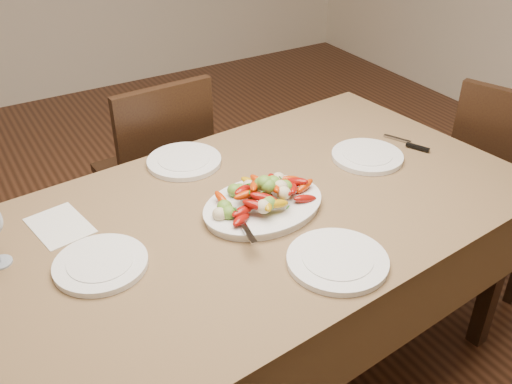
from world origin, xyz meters
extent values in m
plane|color=#3F2113|center=(0.00, 0.00, 0.00)|extent=(6.00, 6.00, 0.00)
cube|color=brown|center=(-0.20, -0.14, 0.38)|extent=(1.93, 1.21, 0.76)
ellipsoid|color=white|center=(-0.18, -0.16, 0.77)|extent=(0.42, 0.33, 0.02)
cylinder|color=white|center=(-0.71, -0.17, 0.77)|extent=(0.26, 0.26, 0.02)
cylinder|color=white|center=(0.32, -0.07, 0.77)|extent=(0.26, 0.26, 0.02)
cylinder|color=white|center=(-0.27, 0.24, 0.77)|extent=(0.27, 0.27, 0.02)
cylinder|color=white|center=(-0.14, -0.49, 0.77)|extent=(0.28, 0.28, 0.02)
cube|color=silver|center=(-0.76, 0.09, 0.76)|extent=(0.18, 0.23, 0.00)
camera|label=1|loc=(-0.98, -1.44, 1.78)|focal=40.00mm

